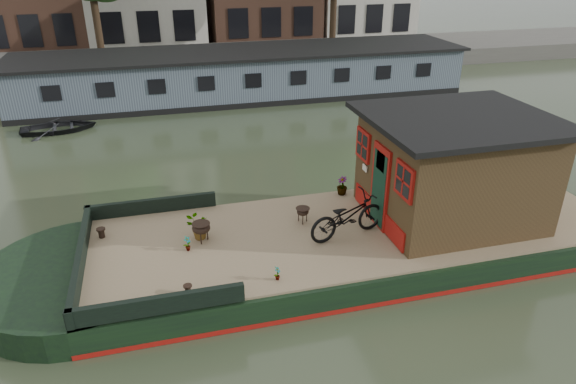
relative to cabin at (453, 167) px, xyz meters
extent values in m
plane|color=#2F3C26|center=(-2.19, 0.00, -1.88)|extent=(120.00, 120.00, 0.00)
cube|color=black|center=(-2.19, 0.00, -1.58)|extent=(12.00, 4.00, 0.60)
cylinder|color=black|center=(-8.19, 0.00, -1.58)|extent=(4.00, 4.00, 0.60)
cube|color=maroon|center=(-2.19, 0.00, -1.82)|extent=(12.02, 4.02, 0.10)
cube|color=#8A6E55|center=(-2.19, 0.00, -1.25)|extent=(11.80, 3.80, 0.05)
cube|color=black|center=(-8.11, 0.00, -1.05)|extent=(0.12, 4.00, 0.35)
cube|color=black|center=(-6.69, 1.92, -1.05)|extent=(3.00, 0.12, 0.35)
cube|color=black|center=(-6.69, -1.92, -1.05)|extent=(3.00, 0.12, 0.35)
cube|color=black|center=(0.01, 0.00, -0.08)|extent=(3.50, 3.00, 2.30)
cube|color=black|center=(0.01, 0.00, 1.13)|extent=(4.00, 3.50, 0.12)
cube|color=maroon|center=(-1.77, 0.00, -0.28)|extent=(0.06, 0.80, 1.90)
cube|color=black|center=(-1.79, 0.00, -0.33)|extent=(0.04, 0.64, 1.70)
cube|color=maroon|center=(-1.77, -1.05, 0.32)|extent=(0.06, 0.72, 0.72)
cube|color=maroon|center=(-1.77, 1.05, 0.32)|extent=(0.06, 0.72, 0.72)
imported|color=black|center=(-2.61, -0.28, -0.75)|extent=(1.94, 1.05, 0.96)
imported|color=#99602B|center=(-6.02, -0.01, -1.06)|extent=(0.21, 0.21, 0.33)
imported|color=maroon|center=(-5.74, 0.41, -0.96)|extent=(0.58, 0.54, 0.54)
imported|color=brown|center=(-1.99, 1.70, -0.99)|extent=(0.34, 0.34, 0.48)
imported|color=#A53D30|center=(-4.47, -1.49, -1.08)|extent=(0.17, 0.19, 0.29)
cylinder|color=black|center=(-7.79, 1.02, -1.12)|extent=(0.19, 0.19, 0.22)
cylinder|color=black|center=(-6.15, -1.49, -1.14)|extent=(0.16, 0.16, 0.18)
imported|color=black|center=(-9.97, 10.90, -1.60)|extent=(2.92, 2.24, 0.56)
cube|color=slate|center=(-2.19, 14.00, -0.88)|extent=(20.00, 4.00, 2.00)
cube|color=black|center=(-2.19, 14.00, 0.17)|extent=(20.40, 4.40, 0.12)
cube|color=black|center=(-2.19, 14.00, -1.76)|extent=(20.00, 4.05, 0.24)
cube|color=#47443F|center=(-2.19, 20.50, -1.43)|extent=(60.00, 6.00, 0.90)
cylinder|color=#332316|center=(-8.69, 19.00, 1.02)|extent=(0.36, 0.36, 4.00)
cylinder|color=#332316|center=(3.81, 19.00, 1.02)|extent=(0.36, 0.36, 4.00)
camera|label=1|loc=(-6.35, -9.33, 4.52)|focal=32.00mm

